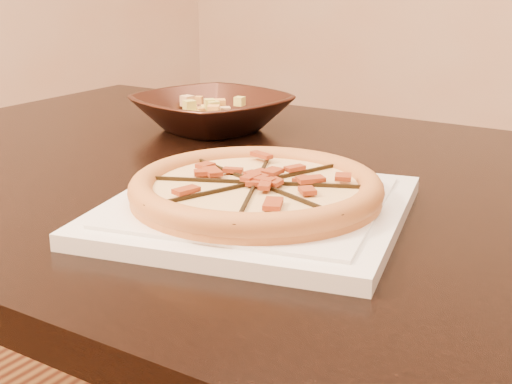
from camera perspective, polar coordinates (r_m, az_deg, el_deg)
dining_table at (r=0.98m, az=1.32°, el=-4.50°), size 1.38×0.90×0.75m
plate at (r=0.78m, az=-0.00°, el=-1.36°), size 0.38×0.38×0.02m
pizza at (r=0.78m, az=-0.00°, el=0.28°), size 0.28×0.28×0.03m
bronze_bowl at (r=1.20m, az=-3.56°, el=6.36°), size 0.29×0.29×0.06m
mixed_dish at (r=1.19m, az=-3.68°, el=8.42°), size 0.11×0.12×0.03m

